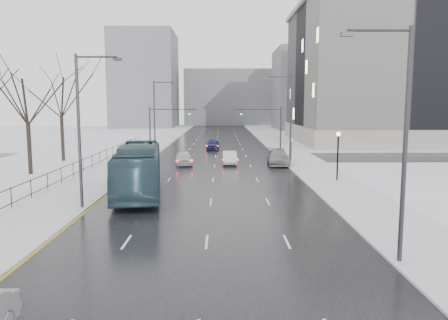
{
  "coord_description": "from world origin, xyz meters",
  "views": [
    {
      "loc": [
        0.71,
        -8.03,
        6.85
      ],
      "look_at": [
        0.95,
        25.91,
        2.5
      ],
      "focal_mm": 35.0,
      "sensor_mm": 36.0,
      "label": 1
    }
  ],
  "objects_px": {
    "streetlight_l_near": "(82,124)",
    "sedan_right_far": "(278,157)",
    "sedan_right_near": "(230,158)",
    "sedan_center_far": "(213,144)",
    "streetlight_l_far": "(156,113)",
    "streetlight_r_mid": "(289,115)",
    "no_uturn_sign": "(292,142)",
    "mast_signal_right": "(272,126)",
    "tree_park_e": "(64,162)",
    "sedan_center_near": "(184,158)",
    "mast_signal_left": "(158,126)",
    "streetlight_r_near": "(400,134)",
    "bus": "(139,169)",
    "lamppost_r_mid": "(338,149)",
    "tree_park_d": "(31,175)"
  },
  "relations": [
    {
      "from": "streetlight_l_far",
      "to": "mast_signal_right",
      "type": "relative_size",
      "value": 1.54
    },
    {
      "from": "mast_signal_right",
      "to": "no_uturn_sign",
      "type": "height_order",
      "value": "mast_signal_right"
    },
    {
      "from": "lamppost_r_mid",
      "to": "bus",
      "type": "relative_size",
      "value": 0.32
    },
    {
      "from": "lamppost_r_mid",
      "to": "mast_signal_left",
      "type": "xyz_separation_m",
      "value": [
        -18.33,
        18.0,
        1.16
      ]
    },
    {
      "from": "mast_signal_right",
      "to": "sedan_right_near",
      "type": "height_order",
      "value": "mast_signal_right"
    },
    {
      "from": "mast_signal_right",
      "to": "sedan_right_far",
      "type": "xyz_separation_m",
      "value": [
        -0.13,
        -7.07,
        -3.23
      ]
    },
    {
      "from": "bus",
      "to": "no_uturn_sign",
      "type": "bearing_deg",
      "value": 44.17
    },
    {
      "from": "streetlight_l_far",
      "to": "no_uturn_sign",
      "type": "xyz_separation_m",
      "value": [
        17.37,
        -8.0,
        -3.32
      ]
    },
    {
      "from": "streetlight_l_near",
      "to": "sedan_right_far",
      "type": "distance_m",
      "value": 26.39
    },
    {
      "from": "sedan_right_near",
      "to": "sedan_center_far",
      "type": "bearing_deg",
      "value": 96.87
    },
    {
      "from": "streetlight_r_near",
      "to": "streetlight_l_far",
      "type": "bearing_deg",
      "value": 111.25
    },
    {
      "from": "tree_park_e",
      "to": "sedan_center_near",
      "type": "bearing_deg",
      "value": -11.77
    },
    {
      "from": "sedan_center_near",
      "to": "sedan_center_far",
      "type": "bearing_deg",
      "value": 73.11
    },
    {
      "from": "streetlight_r_mid",
      "to": "lamppost_r_mid",
      "type": "distance_m",
      "value": 10.73
    },
    {
      "from": "streetlight_r_near",
      "to": "sedan_center_far",
      "type": "xyz_separation_m",
      "value": [
        -8.67,
        47.85,
        -4.79
      ]
    },
    {
      "from": "streetlight_r_near",
      "to": "no_uturn_sign",
      "type": "bearing_deg",
      "value": 88.26
    },
    {
      "from": "mast_signal_right",
      "to": "sedan_right_near",
      "type": "bearing_deg",
      "value": -130.75
    },
    {
      "from": "tree_park_e",
      "to": "streetlight_l_far",
      "type": "height_order",
      "value": "streetlight_l_far"
    },
    {
      "from": "tree_park_d",
      "to": "mast_signal_left",
      "type": "height_order",
      "value": "mast_signal_left"
    },
    {
      "from": "streetlight_r_mid",
      "to": "streetlight_l_near",
      "type": "xyz_separation_m",
      "value": [
        -16.33,
        -20.0,
        0.0
      ]
    },
    {
      "from": "no_uturn_sign",
      "to": "sedan_right_near",
      "type": "xyz_separation_m",
      "value": [
        -7.49,
        -2.52,
        -1.52
      ]
    },
    {
      "from": "streetlight_r_near",
      "to": "mast_signal_left",
      "type": "relative_size",
      "value": 1.54
    },
    {
      "from": "tree_park_d",
      "to": "tree_park_e",
      "type": "height_order",
      "value": "tree_park_e"
    },
    {
      "from": "bus",
      "to": "tree_park_d",
      "type": "bearing_deg",
      "value": 136.28
    },
    {
      "from": "streetlight_r_mid",
      "to": "mast_signal_right",
      "type": "bearing_deg",
      "value": 96.0
    },
    {
      "from": "tree_park_d",
      "to": "streetlight_r_mid",
      "type": "relative_size",
      "value": 1.25
    },
    {
      "from": "no_uturn_sign",
      "to": "sedan_right_far",
      "type": "xyz_separation_m",
      "value": [
        -2.0,
        -3.07,
        -1.42
      ]
    },
    {
      "from": "sedan_right_far",
      "to": "sedan_right_near",
      "type": "bearing_deg",
      "value": 176.54
    },
    {
      "from": "streetlight_l_far",
      "to": "streetlight_r_mid",
      "type": "bearing_deg",
      "value": -36.3
    },
    {
      "from": "lamppost_r_mid",
      "to": "no_uturn_sign",
      "type": "relative_size",
      "value": 1.59
    },
    {
      "from": "sedan_right_far",
      "to": "mast_signal_right",
      "type": "bearing_deg",
      "value": 91.23
    },
    {
      "from": "streetlight_l_far",
      "to": "mast_signal_right",
      "type": "bearing_deg",
      "value": -14.48
    },
    {
      "from": "sedan_center_far",
      "to": "sedan_right_near",
      "type": "bearing_deg",
      "value": -80.43
    },
    {
      "from": "no_uturn_sign",
      "to": "sedan_center_near",
      "type": "xyz_separation_m",
      "value": [
        -12.7,
        -3.06,
        -1.47
      ]
    },
    {
      "from": "streetlight_r_near",
      "to": "lamppost_r_mid",
      "type": "bearing_deg",
      "value": 81.94
    },
    {
      "from": "streetlight_r_near",
      "to": "bus",
      "type": "xyz_separation_m",
      "value": [
        -13.78,
        15.13,
        -3.71
      ]
    },
    {
      "from": "sedan_right_far",
      "to": "bus",
      "type": "bearing_deg",
      "value": -126.8
    },
    {
      "from": "streetlight_l_near",
      "to": "sedan_center_near",
      "type": "xyz_separation_m",
      "value": [
        4.67,
        20.94,
        -4.79
      ]
    },
    {
      "from": "mast_signal_left",
      "to": "tree_park_e",
      "type": "bearing_deg",
      "value": -159.81
    },
    {
      "from": "streetlight_l_near",
      "to": "streetlight_l_far",
      "type": "bearing_deg",
      "value": 90.0
    },
    {
      "from": "streetlight_l_near",
      "to": "sedan_center_far",
      "type": "bearing_deg",
      "value": 78.55
    },
    {
      "from": "tree_park_e",
      "to": "streetlight_l_near",
      "type": "distance_m",
      "value": 26.61
    },
    {
      "from": "no_uturn_sign",
      "to": "tree_park_e",
      "type": "bearing_deg",
      "value": 180.0
    },
    {
      "from": "streetlight_r_near",
      "to": "mast_signal_right",
      "type": "height_order",
      "value": "streetlight_r_near"
    },
    {
      "from": "no_uturn_sign",
      "to": "sedan_right_near",
      "type": "height_order",
      "value": "no_uturn_sign"
    },
    {
      "from": "streetlight_r_mid",
      "to": "no_uturn_sign",
      "type": "xyz_separation_m",
      "value": [
        1.03,
        4.0,
        -3.32
      ]
    },
    {
      "from": "bus",
      "to": "sedan_right_far",
      "type": "relative_size",
      "value": 2.32
    },
    {
      "from": "streetlight_l_far",
      "to": "no_uturn_sign",
      "type": "distance_m",
      "value": 19.41
    },
    {
      "from": "mast_signal_right",
      "to": "sedan_right_far",
      "type": "bearing_deg",
      "value": -91.02
    },
    {
      "from": "mast_signal_right",
      "to": "sedan_right_near",
      "type": "xyz_separation_m",
      "value": [
        -5.62,
        -6.52,
        -3.33
      ]
    }
  ]
}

